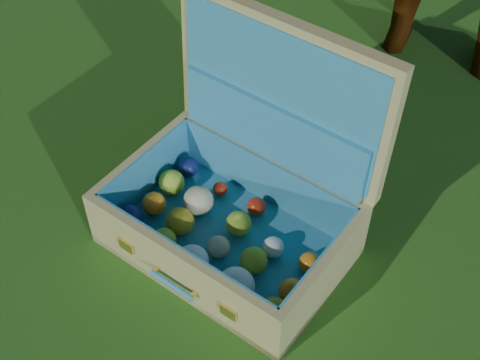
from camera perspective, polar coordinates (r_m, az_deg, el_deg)
name	(u,v)px	position (r m, az deg, el deg)	size (l,w,h in m)	color
ground	(157,230)	(1.82, -7.10, -4.26)	(60.00, 60.00, 0.00)	#215114
suitcase	(241,189)	(1.69, 0.12, -0.80)	(0.68, 0.57, 0.58)	tan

